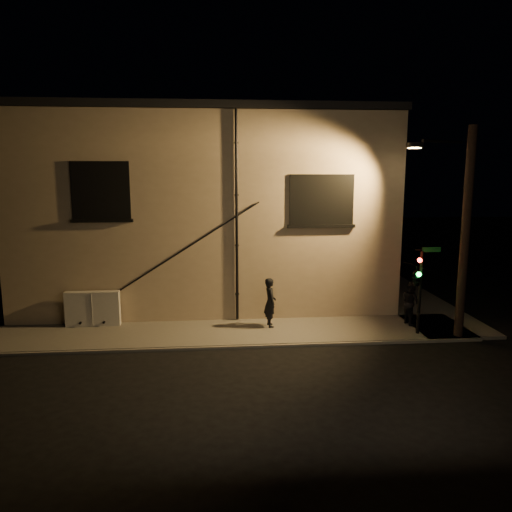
{
  "coord_description": "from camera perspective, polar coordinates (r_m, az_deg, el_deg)",
  "views": [
    {
      "loc": [
        -2.8,
        -16.69,
        6.23
      ],
      "look_at": [
        -1.14,
        1.8,
        2.96
      ],
      "focal_mm": 35.0,
      "sensor_mm": 36.0,
      "label": 1
    }
  ],
  "objects": [
    {
      "name": "ground",
      "position": [
        18.04,
        4.18,
        -10.25
      ],
      "size": [
        90.0,
        90.0,
        0.0
      ],
      "primitive_type": "plane",
      "color": "black"
    },
    {
      "name": "building",
      "position": [
        25.75,
        -5.6,
        5.88
      ],
      "size": [
        16.2,
        12.23,
        8.8
      ],
      "color": "tan",
      "rests_on": "ground"
    },
    {
      "name": "utility_cabinet",
      "position": [
        20.68,
        -18.15,
        -5.73
      ],
      "size": [
        2.09,
        0.35,
        1.37
      ],
      "primitive_type": "cube",
      "color": "beige",
      "rests_on": "sidewalk"
    },
    {
      "name": "traffic_signal",
      "position": [
        19.17,
        17.88,
        -2.29
      ],
      "size": [
        1.29,
        1.93,
        3.27
      ],
      "color": "black",
      "rests_on": "sidewalk"
    },
    {
      "name": "streetlamp_pole",
      "position": [
        19.35,
        22.56,
        2.78
      ],
      "size": [
        2.05,
        1.4,
        7.71
      ],
      "color": "black",
      "rests_on": "ground"
    },
    {
      "name": "sidewalk",
      "position": [
        22.33,
        5.47,
        -6.1
      ],
      "size": [
        21.0,
        16.0,
        0.12
      ],
      "color": "#5D5954",
      "rests_on": "ground"
    },
    {
      "name": "pedestrian_a",
      "position": [
        19.5,
        1.62,
        -5.32
      ],
      "size": [
        0.55,
        0.76,
        1.93
      ],
      "primitive_type": "imported",
      "rotation": [
        0.0,
        0.0,
        1.7
      ],
      "color": "black",
      "rests_on": "sidewalk"
    },
    {
      "name": "pedestrian_b",
      "position": [
        20.76,
        17.29,
        -5.11
      ],
      "size": [
        0.78,
        0.94,
        1.73
      ],
      "primitive_type": "imported",
      "rotation": [
        0.0,
        0.0,
        1.74
      ],
      "color": "black",
      "rests_on": "sidewalk"
    }
  ]
}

